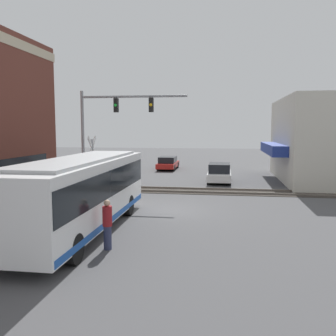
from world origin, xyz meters
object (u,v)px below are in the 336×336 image
(pedestrian_at_crossing, at_px, (90,183))
(parked_car_white, at_px, (219,174))
(parked_car_red, at_px, (168,163))
(crossing_signal, at_px, (92,160))
(pedestrian_near_bus, at_px, (107,224))
(city_bus, at_px, (82,191))

(pedestrian_at_crossing, bearing_deg, parked_car_white, -44.78)
(parked_car_red, height_order, pedestrian_at_crossing, pedestrian_at_crossing)
(crossing_signal, height_order, parked_car_red, crossing_signal)
(crossing_signal, relative_size, pedestrian_near_bus, 2.13)
(parked_car_red, bearing_deg, pedestrian_near_bus, -176.18)
(city_bus, bearing_deg, pedestrian_at_crossing, 18.03)
(crossing_signal, bearing_deg, parked_car_red, -8.31)
(pedestrian_near_bus, bearing_deg, crossing_signal, 22.64)
(city_bus, xyz_separation_m, crossing_signal, (7.73, 2.34, 0.59))
(city_bus, xyz_separation_m, pedestrian_near_bus, (-1.99, -1.72, -0.79))
(pedestrian_at_crossing, bearing_deg, crossing_signal, -8.03)
(pedestrian_near_bus, bearing_deg, parked_car_red, 3.82)
(city_bus, height_order, pedestrian_near_bus, city_bus)
(city_bus, distance_m, parked_car_red, 23.75)
(parked_car_red, xyz_separation_m, pedestrian_near_bus, (-25.72, -1.72, 0.28))
(city_bus, relative_size, pedestrian_at_crossing, 6.02)
(crossing_signal, distance_m, parked_car_red, 16.26)
(city_bus, bearing_deg, pedestrian_near_bus, -139.21)
(crossing_signal, distance_m, parked_car_white, 10.87)
(parked_car_white, relative_size, pedestrian_near_bus, 2.54)
(parked_car_white, bearing_deg, pedestrian_near_bus, 167.90)
(city_bus, bearing_deg, parked_car_white, -19.56)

